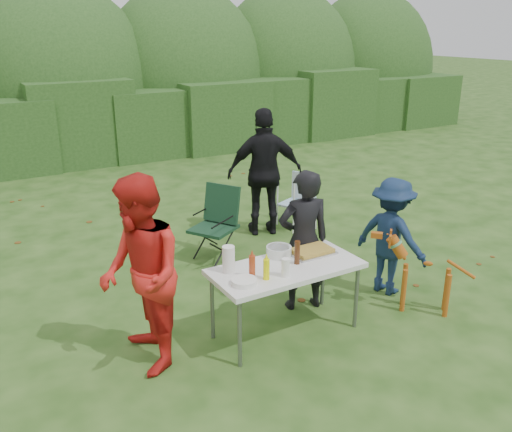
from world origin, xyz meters
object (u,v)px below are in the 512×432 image
person_black_puffy (265,173)px  ketchup_bottle (252,267)px  beer_bottle (297,253)px  dog (427,275)px  paper_towel_roll (229,259)px  person_red_jacket (141,276)px  lawn_chair (297,201)px  folding_table (286,271)px  mustard_bottle (266,269)px  child (391,236)px  camping_chair (213,224)px  person_cook (304,241)px

person_black_puffy → ketchup_bottle: 3.05m
beer_bottle → dog: bearing=-15.2°
paper_towel_roll → ketchup_bottle: bearing=-58.9°
person_red_jacket → lawn_chair: person_red_jacket is taller
person_red_jacket → lawn_chair: (3.23, 2.26, -0.49)m
folding_table → person_red_jacket: person_red_jacket is taller
lawn_chair → mustard_bottle: size_ratio=4.13×
lawn_chair → ketchup_bottle: size_ratio=3.75×
folding_table → person_black_puffy: size_ratio=0.80×
folding_table → child: bearing=5.8°
child → beer_bottle: 1.44m
person_red_jacket → dog: 3.05m
person_red_jacket → ketchup_bottle: person_red_jacket is taller
lawn_chair → paper_towel_roll: paper_towel_roll is taller
person_black_puffy → camping_chair: size_ratio=1.90×
person_black_puffy → lawn_chair: 0.76m
folding_table → person_cook: (0.46, 0.36, 0.10)m
person_cook → paper_towel_roll: bearing=25.2°
mustard_bottle → lawn_chair: bearing=50.5°
beer_bottle → mustard_bottle: bearing=-162.6°
child → camping_chair: size_ratio=1.40×
person_black_puffy → beer_bottle: (-1.15, -2.50, -0.07)m
folding_table → camping_chair: camping_chair is taller
person_black_puffy → beer_bottle: bearing=86.1°
lawn_chair → child: bearing=59.7°
folding_table → beer_bottle: size_ratio=6.25×
mustard_bottle → dog: bearing=-7.7°
mustard_bottle → camping_chair: bearing=76.8°
person_cook → ketchup_bottle: person_cook is taller
person_black_puffy → mustard_bottle: 3.08m
person_cook → mustard_bottle: bearing=47.7°
person_cook → camping_chair: person_cook is taller
mustard_bottle → paper_towel_roll: size_ratio=0.77×
folding_table → paper_towel_roll: paper_towel_roll is taller
person_cook → person_black_puffy: person_black_puffy is taller
person_red_jacket → beer_bottle: bearing=88.6°
dog → mustard_bottle: 1.94m
dog → mustard_bottle: mustard_bottle is taller
dog → lawn_chair: dog is taller
person_cook → lawn_chair: bearing=-108.4°
folding_table → lawn_chair: bearing=53.4°
person_red_jacket → child: bearing=95.3°
person_cook → person_red_jacket: 1.87m
dog → camping_chair: 2.77m
beer_bottle → camping_chair: bearing=88.1°
person_black_puffy → camping_chair: (-1.09, -0.48, -0.44)m
person_cook → dog: (1.10, -0.76, -0.36)m
person_red_jacket → beer_bottle: 1.54m
child → camping_chair: child is taller
ketchup_bottle → beer_bottle: size_ratio=0.92×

